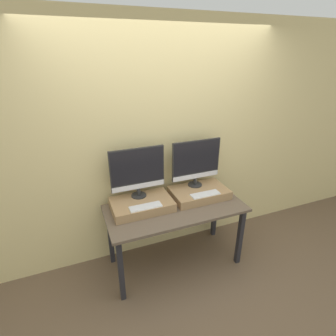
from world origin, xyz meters
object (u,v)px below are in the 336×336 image
(monitor_right, at_px, (196,161))
(monitor_left, at_px, (138,170))
(keyboard_left, at_px, (146,207))
(keyboard_right, at_px, (205,194))

(monitor_right, bearing_deg, monitor_left, 180.00)
(keyboard_left, bearing_deg, monitor_right, 19.71)
(monitor_left, bearing_deg, keyboard_left, -90.00)
(monitor_right, xyz_separation_m, keyboard_right, (-0.00, -0.24, -0.29))
(monitor_left, height_order, monitor_right, same)
(monitor_left, height_order, keyboard_left, monitor_left)
(monitor_left, distance_m, keyboard_right, 0.77)
(monitor_right, bearing_deg, keyboard_right, -90.00)
(monitor_left, xyz_separation_m, monitor_right, (0.67, 0.00, 0.00))
(keyboard_left, height_order, monitor_right, monitor_right)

